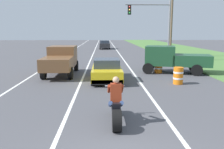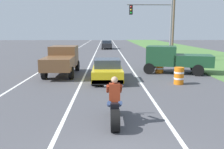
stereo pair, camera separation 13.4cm
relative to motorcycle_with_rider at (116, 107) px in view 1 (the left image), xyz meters
The scene contains 13 objects.
lane_stripe_left_solid 17.73m from the motorcycle_with_rider, 107.64° to the left, with size 0.14×120.00×0.01m, color white.
lane_stripe_right_solid 17.00m from the motorcycle_with_rider, 83.81° to the left, with size 0.14×120.00×0.01m, color white.
lane_stripe_centre_dashed 16.99m from the motorcycle_with_rider, 95.98° to the left, with size 0.14×120.00×0.01m, color white.
grass_verge_right 20.70m from the motorcycle_with_rider, 54.72° to the left, with size 10.00×120.00×0.06m, color #517F3D.
motorcycle_with_rider is the anchor object (origin of this frame).
sports_car_yellow 7.31m from the motorcycle_with_rider, 91.48° to the left, with size 1.84×4.30×1.37m.
pickup_truck_left_lane_brown 9.94m from the motorcycle_with_rider, 110.02° to the left, with size 2.02×4.80×1.98m.
pickup_truck_right_shoulder_dark_green 10.90m from the motorcycle_with_rider, 64.14° to the left, with size 5.14×3.14×1.98m.
traffic_light_mast_near 17.25m from the motorcycle_with_rider, 73.55° to the left, with size 4.46×0.34×6.00m.
utility_pole_roadside 21.81m from the motorcycle_with_rider, 69.66° to the left, with size 0.24×0.24×8.05m, color brown.
construction_barrel_nearest 7.20m from the motorcycle_with_rider, 56.41° to the left, with size 0.58×0.58×1.00m.
construction_barrel_mid 10.52m from the motorcycle_with_rider, 69.35° to the left, with size 0.58×0.58×1.00m.
distant_car_far_ahead 34.50m from the motorcycle_with_rider, 90.18° to the left, with size 1.80×4.00×1.50m.
Camera 1 is at (-0.44, -4.44, 3.06)m, focal length 38.22 mm.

